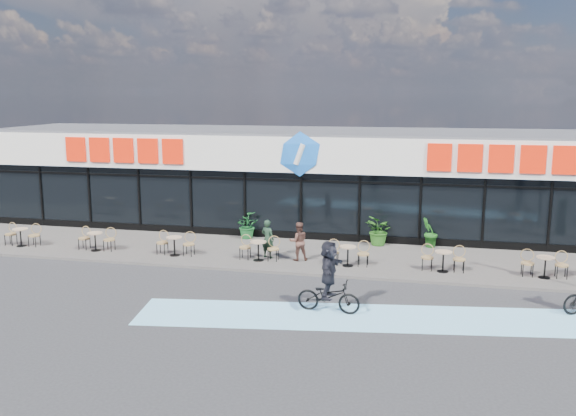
{
  "coord_description": "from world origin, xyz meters",
  "views": [
    {
      "loc": [
        4.97,
        -18.18,
        6.35
      ],
      "look_at": [
        0.2,
        3.5,
        2.11
      ],
      "focal_mm": 38.0,
      "sensor_mm": 36.0,
      "label": 1
    }
  ],
  "objects_px": {
    "bistro_set_0": "(22,235)",
    "cyclist_a": "(329,282)",
    "patron_left": "(268,239)",
    "potted_plant_left": "(246,225)",
    "patron_right": "(298,241)",
    "potted_plant_right": "(430,233)",
    "potted_plant_mid": "(380,230)"
  },
  "relations": [
    {
      "from": "potted_plant_left",
      "to": "potted_plant_mid",
      "type": "xyz_separation_m",
      "value": [
        5.75,
        -0.05,
        0.07
      ]
    },
    {
      "from": "potted_plant_right",
      "to": "potted_plant_left",
      "type": "bearing_deg",
      "value": -179.55
    },
    {
      "from": "potted_plant_right",
      "to": "potted_plant_mid",
      "type": "bearing_deg",
      "value": -176.95
    },
    {
      "from": "potted_plant_mid",
      "to": "patron_left",
      "type": "distance_m",
      "value": 4.93
    },
    {
      "from": "potted_plant_left",
      "to": "cyclist_a",
      "type": "xyz_separation_m",
      "value": [
        4.83,
        -7.93,
        0.26
      ]
    },
    {
      "from": "bistro_set_0",
      "to": "potted_plant_mid",
      "type": "xyz_separation_m",
      "value": [
        14.41,
        3.21,
        0.18
      ]
    },
    {
      "from": "potted_plant_left",
      "to": "potted_plant_right",
      "type": "xyz_separation_m",
      "value": [
        7.77,
        0.06,
        0.06
      ]
    },
    {
      "from": "patron_left",
      "to": "cyclist_a",
      "type": "xyz_separation_m",
      "value": [
        3.13,
        -5.08,
        0.08
      ]
    },
    {
      "from": "potted_plant_mid",
      "to": "patron_right",
      "type": "bearing_deg",
      "value": -133.7
    },
    {
      "from": "potted_plant_right",
      "to": "patron_left",
      "type": "relative_size",
      "value": 0.83
    },
    {
      "from": "potted_plant_right",
      "to": "cyclist_a",
      "type": "bearing_deg",
      "value": -110.15
    },
    {
      "from": "cyclist_a",
      "to": "potted_plant_left",
      "type": "bearing_deg",
      "value": 121.35
    },
    {
      "from": "potted_plant_left",
      "to": "potted_plant_mid",
      "type": "relative_size",
      "value": 0.88
    },
    {
      "from": "potted_plant_left",
      "to": "potted_plant_right",
      "type": "distance_m",
      "value": 7.77
    },
    {
      "from": "patron_left",
      "to": "patron_right",
      "type": "height_order",
      "value": "patron_left"
    },
    {
      "from": "potted_plant_right",
      "to": "patron_right",
      "type": "relative_size",
      "value": 0.83
    },
    {
      "from": "potted_plant_mid",
      "to": "potted_plant_left",
      "type": "bearing_deg",
      "value": 179.53
    },
    {
      "from": "potted_plant_left",
      "to": "cyclist_a",
      "type": "relative_size",
      "value": 0.52
    },
    {
      "from": "patron_left",
      "to": "bistro_set_0",
      "type": "bearing_deg",
      "value": 21.52
    },
    {
      "from": "potted_plant_left",
      "to": "patron_left",
      "type": "xyz_separation_m",
      "value": [
        1.71,
        -2.86,
        0.18
      ]
    },
    {
      "from": "potted_plant_mid",
      "to": "potted_plant_right",
      "type": "xyz_separation_m",
      "value": [
        2.02,
        0.11,
        -0.02
      ]
    },
    {
      "from": "bistro_set_0",
      "to": "patron_left",
      "type": "xyz_separation_m",
      "value": [
        10.36,
        0.4,
        0.29
      ]
    },
    {
      "from": "bistro_set_0",
      "to": "potted_plant_left",
      "type": "bearing_deg",
      "value": 20.6
    },
    {
      "from": "potted_plant_right",
      "to": "bistro_set_0",
      "type": "bearing_deg",
      "value": -168.59
    },
    {
      "from": "potted_plant_mid",
      "to": "patron_left",
      "type": "relative_size",
      "value": 0.85
    },
    {
      "from": "bistro_set_0",
      "to": "cyclist_a",
      "type": "xyz_separation_m",
      "value": [
        13.49,
        -4.68,
        0.36
      ]
    },
    {
      "from": "potted_plant_left",
      "to": "cyclist_a",
      "type": "height_order",
      "value": "cyclist_a"
    },
    {
      "from": "potted_plant_right",
      "to": "patron_left",
      "type": "bearing_deg",
      "value": -154.29
    },
    {
      "from": "potted_plant_right",
      "to": "patron_right",
      "type": "distance_m",
      "value": 5.72
    },
    {
      "from": "bistro_set_0",
      "to": "patron_right",
      "type": "height_order",
      "value": "patron_right"
    },
    {
      "from": "potted_plant_left",
      "to": "potted_plant_right",
      "type": "height_order",
      "value": "potted_plant_right"
    },
    {
      "from": "patron_left",
      "to": "cyclist_a",
      "type": "distance_m",
      "value": 5.96
    }
  ]
}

